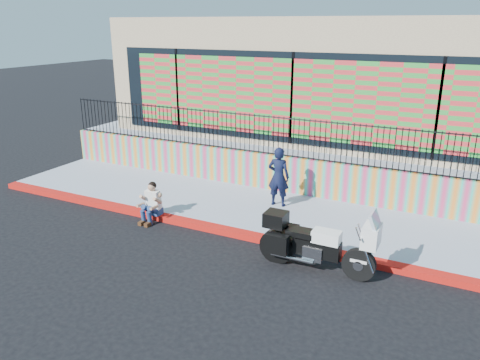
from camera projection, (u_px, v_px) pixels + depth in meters
The scene contains 10 objects.
ground at pixel (230, 234), 11.79m from camera, with size 90.00×90.00×0.00m, color black.
red_curb at pixel (230, 232), 11.77m from camera, with size 16.00×0.30×0.15m, color red.
sidewalk at pixel (257, 210), 13.16m from camera, with size 16.00×3.00×0.15m, color #97A1B5.
mural_wall at pixel (279, 173), 14.32m from camera, with size 16.00×0.20×1.10m, color #DE3A6E.
metal_fence at pixel (280, 136), 13.95m from camera, with size 15.80×0.04×1.20m, color black, non-canonical shape.
elevated_platform at pixel (327, 140), 18.66m from camera, with size 16.00×10.00×1.25m, color #97A1B5.
storefront_building at pixel (330, 74), 17.64m from camera, with size 14.00×8.06×4.00m.
police_motorcycle at pixel (315, 242), 9.91m from camera, with size 2.51×0.83×1.56m.
police_officer at pixel (279, 177), 13.03m from camera, with size 0.62×0.40×1.69m, color black.
seated_man at pixel (150, 206), 12.41m from camera, with size 0.54×0.71×1.06m.
Camera 1 is at (5.05, -9.47, 5.06)m, focal length 35.00 mm.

